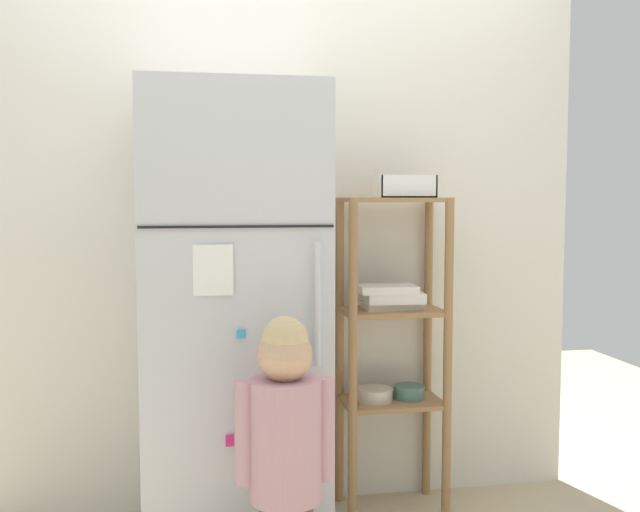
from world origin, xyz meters
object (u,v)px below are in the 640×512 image
object	(u,v)px
refrigerator	(232,322)
fruit_bin	(405,188)
child_standing	(285,439)
pantry_shelf_unit	(392,332)

from	to	relation	value
refrigerator	fruit_bin	xyz separation A→B (m)	(0.71, 0.17, 0.49)
refrigerator	child_standing	size ratio (longest dim) A/B	1.78
child_standing	fruit_bin	distance (m)	1.19
refrigerator	child_standing	distance (m)	0.60
pantry_shelf_unit	refrigerator	bearing A→B (deg)	-163.60
refrigerator	fruit_bin	world-z (taller)	refrigerator
pantry_shelf_unit	fruit_bin	xyz separation A→B (m)	(0.05, -0.02, 0.59)
pantry_shelf_unit	child_standing	bearing A→B (deg)	-126.68
child_standing	pantry_shelf_unit	world-z (taller)	pantry_shelf_unit
child_standing	fruit_bin	bearing A→B (deg)	50.20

